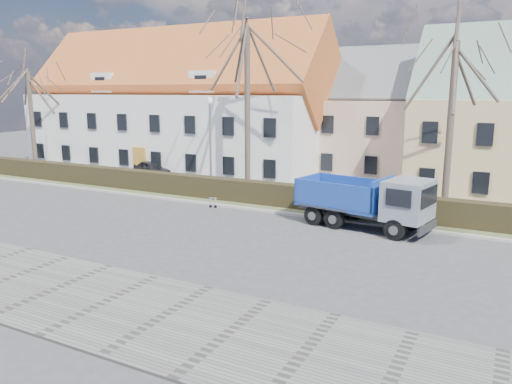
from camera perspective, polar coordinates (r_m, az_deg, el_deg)
The scene contains 14 objects.
ground at distance 24.19m, azimuth -6.47°, elevation -4.24°, with size 120.00×120.00×0.00m, color #3F3F42.
sidewalk_near at distance 18.17m, azimuth -21.91°, elevation -10.31°, with size 80.00×5.00×0.08m, color slate.
curb_far at distance 27.97m, azimuth -1.19°, elevation -1.88°, with size 80.00×0.30×0.12m, color #9F9990.
grass_strip at distance 29.35m, azimuth 0.32°, elevation -1.26°, with size 80.00×3.00×0.10m, color #4A5630.
hedge at distance 29.04m, azimuth 0.14°, elevation -0.18°, with size 60.00×0.90×1.30m, color black.
building_white at distance 43.90m, azimuth -9.02°, elevation 9.03°, with size 26.80×10.80×9.50m, color white, non-canonical shape.
building_pink at distance 40.35m, azimuth 14.65°, elevation 7.53°, with size 10.80×8.80×8.00m, color beige, non-canonical shape.
tree_0 at distance 44.80m, azimuth -24.32°, elevation 8.47°, with size 7.20×7.20×9.90m, color #493C32, non-canonical shape.
tree_1 at distance 31.59m, azimuth -1.00°, elevation 11.12°, with size 9.20×9.20×12.65m, color #493C32, non-canonical shape.
tree_2 at distance 27.91m, azimuth 21.43°, elevation 8.60°, with size 8.00×8.00×11.00m, color #493C32, non-canonical shape.
dump_truck at distance 24.62m, azimuth 11.67°, elevation -0.92°, with size 6.69×2.49×2.68m, color navy, non-canonical shape.
streetlight at distance 31.42m, azimuth -5.23°, elevation 5.20°, with size 0.49×0.49×6.22m, color gray, non-canonical shape.
cart_frame at distance 28.46m, azimuth -5.33°, elevation -1.14°, with size 0.72×0.41×0.66m, color silver, non-canonical shape.
parked_car_a at distance 39.42m, azimuth -11.81°, elevation 2.63°, with size 1.46×3.62×1.23m, color black.
Camera 1 is at (13.16, -19.22, 6.53)m, focal length 35.00 mm.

